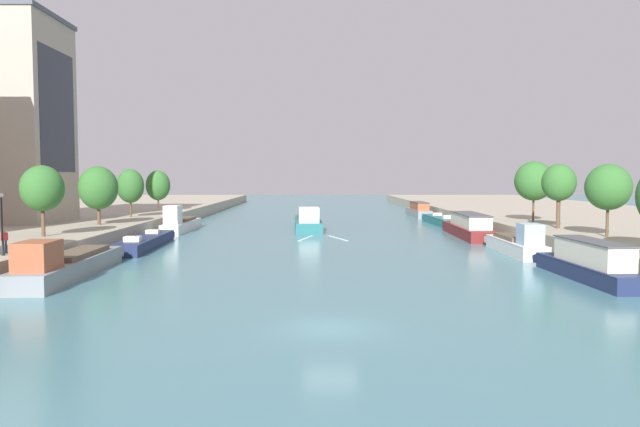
# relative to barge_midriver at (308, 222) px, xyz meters

# --- Properties ---
(ground_plane) EXTENTS (400.00, 400.00, 0.00)m
(ground_plane) POSITION_rel_barge_midriver_xyz_m (1.61, -52.00, -0.97)
(ground_plane) COLOR teal
(quay_left) EXTENTS (36.00, 170.00, 1.84)m
(quay_left) POSITION_rel_barge_midriver_xyz_m (-36.32, 3.00, -0.05)
(quay_left) COLOR #A89E89
(quay_left) RESTS_ON ground
(quay_right) EXTENTS (36.00, 170.00, 1.84)m
(quay_right) POSITION_rel_barge_midriver_xyz_m (39.54, 3.00, -0.05)
(quay_right) COLOR #A89E89
(quay_right) RESTS_ON ground
(barge_midriver) EXTENTS (4.02, 17.73, 3.17)m
(barge_midriver) POSITION_rel_barge_midriver_xyz_m (0.00, 0.00, 0.00)
(barge_midriver) COLOR #23666B
(barge_midriver) RESTS_ON ground
(wake_behind_barge) EXTENTS (5.60, 6.00, 0.03)m
(wake_behind_barge) POSITION_rel_barge_midriver_xyz_m (1.73, -12.06, -0.96)
(wake_behind_barge) COLOR silver
(wake_behind_barge) RESTS_ON ground
(moored_boat_left_far) EXTENTS (3.20, 16.06, 3.04)m
(moored_boat_left_far) POSITION_rel_barge_midriver_xyz_m (-16.40, -37.91, -0.04)
(moored_boat_left_far) COLOR gray
(moored_boat_left_far) RESTS_ON ground
(moored_boat_left_end) EXTENTS (3.14, 16.30, 2.18)m
(moored_boat_left_end) POSITION_rel_barge_midriver_xyz_m (-15.94, -20.54, -0.41)
(moored_boat_left_end) COLOR #1E284C
(moored_boat_left_end) RESTS_ON ground
(moored_boat_left_second) EXTENTS (2.54, 14.10, 3.52)m
(moored_boat_left_second) POSITION_rel_barge_midriver_xyz_m (-16.30, -3.29, 0.05)
(moored_boat_left_second) COLOR silver
(moored_boat_left_second) RESTS_ON ground
(moored_boat_right_midway) EXTENTS (2.71, 12.75, 2.75)m
(moored_boat_right_midway) POSITION_rel_barge_midriver_xyz_m (19.59, -39.25, 0.17)
(moored_boat_right_midway) COLOR #1E284C
(moored_boat_right_midway) RESTS_ON ground
(moored_boat_right_near) EXTENTS (2.49, 12.04, 3.04)m
(moored_boat_right_near) POSITION_rel_barge_midriver_xyz_m (19.27, -25.85, -0.05)
(moored_boat_right_near) COLOR silver
(moored_boat_right_near) RESTS_ON ground
(moored_boat_right_gap_after) EXTENTS (3.66, 16.96, 2.76)m
(moored_boat_right_gap_after) POSITION_rel_barge_midriver_xyz_m (18.99, -10.30, 0.18)
(moored_boat_right_gap_after) COLOR maroon
(moored_boat_right_gap_after) RESTS_ON ground
(moored_boat_right_lone) EXTENTS (3.18, 14.77, 2.22)m
(moored_boat_right_lone) POSITION_rel_barge_midriver_xyz_m (19.61, 7.67, -0.39)
(moored_boat_right_lone) COLOR #23666B
(moored_boat_right_lone) RESTS_ON ground
(moored_boat_right_upstream) EXTENTS (2.73, 12.49, 2.64)m
(moored_boat_right_upstream) POSITION_rel_barge_midriver_xyz_m (19.13, 23.74, 0.13)
(moored_boat_right_upstream) COLOR gray
(moored_boat_right_upstream) RESTS_ON ground
(tree_left_second) EXTENTS (3.63, 3.63, 6.18)m
(tree_left_second) POSITION_rel_barge_midriver_xyz_m (-22.67, -27.73, 5.03)
(tree_left_second) COLOR brown
(tree_left_second) RESTS_ON quay_left
(tree_left_distant) EXTENTS (4.14, 4.14, 6.31)m
(tree_left_distant) POSITION_rel_barge_midriver_xyz_m (-22.41, -15.19, 4.83)
(tree_left_distant) COLOR brown
(tree_left_distant) RESTS_ON quay_left
(tree_left_third) EXTENTS (3.43, 3.43, 6.16)m
(tree_left_third) POSITION_rel_barge_midriver_xyz_m (-22.73, -3.04, 4.84)
(tree_left_third) COLOR brown
(tree_left_third) RESTS_ON quay_left
(tree_left_nearest) EXTENTS (3.62, 3.62, 6.12)m
(tree_left_nearest) POSITION_rel_barge_midriver_xyz_m (-22.78, 10.57, 4.72)
(tree_left_nearest) COLOR brown
(tree_left_nearest) RESTS_ON quay_left
(tree_right_by_lamp) EXTENTS (3.81, 3.81, 6.28)m
(tree_right_by_lamp) POSITION_rel_barge_midriver_xyz_m (26.14, -28.56, 5.15)
(tree_right_by_lamp) COLOR brown
(tree_right_by_lamp) RESTS_ON quay_right
(tree_right_far) EXTENTS (3.34, 3.34, 6.47)m
(tree_right_far) POSITION_rel_barge_midriver_xyz_m (25.39, -20.11, 5.43)
(tree_right_far) COLOR brown
(tree_right_far) RESTS_ON quay_right
(tree_right_end_of_row) EXTENTS (4.34, 4.34, 6.95)m
(tree_right_end_of_row) POSITION_rel_barge_midriver_xyz_m (26.18, -11.23, 5.54)
(tree_right_end_of_row) COLOR brown
(tree_right_end_of_row) RESTS_ON quay_right
(lamppost_left_bank) EXTENTS (0.28, 0.28, 4.12)m
(lamppost_left_bank) POSITION_rel_barge_midriver_xyz_m (-19.63, -40.21, 3.14)
(lamppost_left_bank) COLOR black
(lamppost_left_bank) RESTS_ON quay_left
(person_on_quay) EXTENTS (0.33, 0.48, 1.62)m
(person_on_quay) POSITION_rel_barge_midriver_xyz_m (-20.20, -38.90, 1.79)
(person_on_quay) COLOR navy
(person_on_quay) RESTS_ON quay_left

